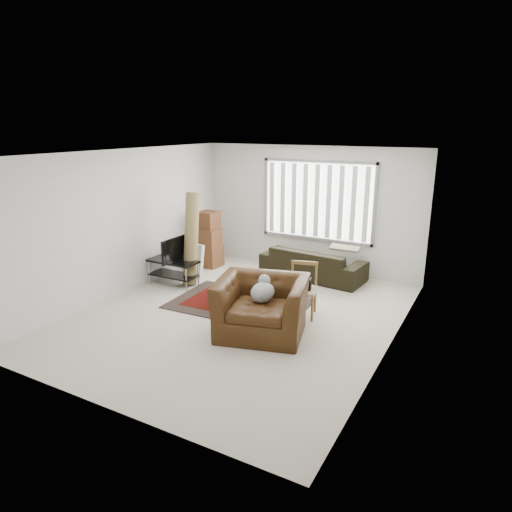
{
  "coord_description": "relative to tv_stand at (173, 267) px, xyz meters",
  "views": [
    {
      "loc": [
        3.68,
        -6.16,
        3.13
      ],
      "look_at": [
        0.25,
        0.13,
        1.05
      ],
      "focal_mm": 32.0,
      "sensor_mm": 36.0,
      "label": 1
    }
  ],
  "objects": [
    {
      "name": "sofa",
      "position": [
        2.29,
        1.75,
        0.05
      ],
      "size": [
        2.26,
        1.16,
        0.84
      ],
      "primitive_type": "imported",
      "rotation": [
        0.0,
        0.0,
        3.04
      ],
      "color": "black",
      "rests_on": "ground"
    },
    {
      "name": "subwoofer",
      "position": [
        1.45,
        -0.17,
        -0.16
      ],
      "size": [
        0.47,
        0.47,
        0.39
      ],
      "primitive_type": "cube",
      "rotation": [
        0.0,
        0.0,
        0.25
      ],
      "color": "black",
      "rests_on": "persian_rug"
    },
    {
      "name": "moving_boxes",
      "position": [
        -0.08,
        1.4,
        0.21
      ],
      "size": [
        0.53,
        0.49,
        1.25
      ],
      "color": "brown",
      "rests_on": "ground"
    },
    {
      "name": "armchair",
      "position": [
        2.6,
        -1.12,
        0.13
      ],
      "size": [
        1.61,
        1.49,
        1.0
      ],
      "rotation": [
        0.0,
        0.0,
        0.27
      ],
      "color": "#3A210C",
      "rests_on": "ground"
    },
    {
      "name": "rolled_rug",
      "position": [
        0.24,
        0.31,
        0.55
      ],
      "size": [
        0.45,
        0.71,
        1.84
      ],
      "primitive_type": "cylinder",
      "rotation": [
        -0.21,
        0.0,
        0.28
      ],
      "color": "olive",
      "rests_on": "ground"
    },
    {
      "name": "side_chair",
      "position": [
        2.87,
        -0.17,
        0.12
      ],
      "size": [
        0.59,
        0.59,
        0.9
      ],
      "rotation": [
        0.0,
        0.0,
        0.25
      ],
      "color": "tan",
      "rests_on": "ground"
    },
    {
      "name": "tv",
      "position": [
        0.0,
        0.0,
        0.38
      ],
      "size": [
        0.11,
        0.83,
        0.48
      ],
      "primitive_type": "imported",
      "rotation": [
        0.0,
        0.0,
        1.57
      ],
      "color": "black",
      "rests_on": "tv_stand"
    },
    {
      "name": "tv_stand",
      "position": [
        0.0,
        0.0,
        0.0
      ],
      "size": [
        1.03,
        0.46,
        0.52
      ],
      "color": "black",
      "rests_on": "ground"
    },
    {
      "name": "persian_rug",
      "position": [
        1.69,
        -0.27,
        -0.36
      ],
      "size": [
        2.44,
        1.68,
        0.02
      ],
      "color": "black",
      "rests_on": "ground"
    },
    {
      "name": "room",
      "position": [
        1.98,
        -0.19,
        1.39
      ],
      "size": [
        6.0,
        6.02,
        2.71
      ],
      "color": "beige",
      "rests_on": "ground"
    },
    {
      "name": "white_flatpack",
      "position": [
        -0.01,
        0.66,
        -0.02
      ],
      "size": [
        0.57,
        0.26,
        0.7
      ],
      "primitive_type": "cube",
      "rotation": [
        -0.16,
        0.0,
        -0.13
      ],
      "color": "silver",
      "rests_on": "ground"
    }
  ]
}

